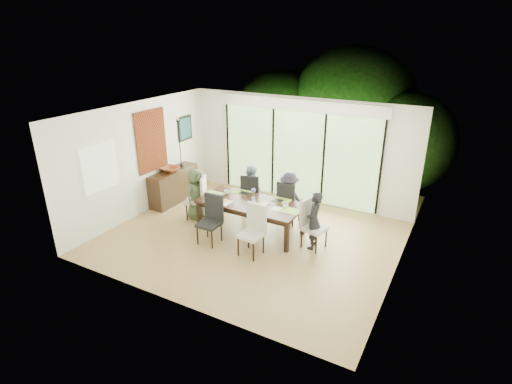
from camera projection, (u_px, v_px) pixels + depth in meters
The scene contains 62 objects.
floor at pixel (250, 239), 8.65m from camera, with size 6.00×5.00×0.01m, color olive.
ceiling at pixel (250, 114), 7.63m from camera, with size 6.00×5.00×0.01m, color white.
wall_back at pixel (298, 150), 10.18m from camera, with size 6.00×0.02×2.70m, color white.
wall_front at pixel (169, 231), 6.10m from camera, with size 6.00×0.02×2.70m, color beige.
wall_left at pixel (140, 159), 9.48m from camera, with size 0.02×5.00×2.70m, color white.
wall_right at pixel (404, 210), 6.80m from camera, with size 0.02×5.00×2.70m, color silver.
glass_doors at pixel (298, 156), 10.20m from camera, with size 4.20×0.02×2.30m, color #598C3F.
blinds_header at pixel (300, 105), 9.70m from camera, with size 4.40×0.06×0.28m, color white.
mullion_a at pixel (228, 146), 11.13m from camera, with size 0.05×0.04×2.30m, color black.
mullion_b at pixel (273, 152), 10.50m from camera, with size 0.05×0.04×2.30m, color black.
mullion_c at pixel (323, 160), 9.88m from camera, with size 0.05×0.04×2.30m, color black.
mullion_d at pixel (381, 169), 9.26m from camera, with size 0.05×0.04×2.30m, color black.
side_window at pixel (100, 167), 8.43m from camera, with size 0.02×0.90×1.00m, color #8CAD7F.
deck at pixel (309, 190), 11.43m from camera, with size 6.00×1.80×0.10m, color brown.
rail_top at pixel (320, 162), 11.85m from camera, with size 6.00×0.08×0.06m, color brown.
foliage_left at pixel (280, 120), 13.13m from camera, with size 3.20×3.20×3.20m, color #14380F.
foliage_mid at pixel (352, 112), 12.50m from camera, with size 4.00×4.00×4.00m, color #14380F.
foliage_right at pixel (405, 142), 11.26m from camera, with size 2.80×2.80×2.80m, color #14380F.
foliage_far at pixel (329, 111), 13.58m from camera, with size 3.60×3.60×3.60m, color #14380F.
table_top at pixel (250, 203), 8.71m from camera, with size 2.28×1.05×0.06m, color black.
table_apron at pixel (250, 207), 8.74m from camera, with size 2.09×0.86×0.10m, color black.
table_leg_fl at pixel (199, 215), 8.97m from camera, with size 0.09×0.09×0.66m, color black.
table_leg_fr at pixel (287, 237), 8.01m from camera, with size 0.09×0.09×0.66m, color black.
table_leg_bl at pixel (220, 202), 9.67m from camera, with size 0.09×0.09×0.66m, color black.
table_leg_br at pixel (303, 221), 8.71m from camera, with size 0.09×0.09×0.66m, color black.
chair_left_end at pixel (195, 197), 9.44m from camera, with size 0.44×0.44×1.05m, color silver, non-canonical shape.
chair_right_end at pixel (315, 225), 8.10m from camera, with size 0.44×0.44×1.05m, color beige, non-canonical shape.
chair_far_left at pixel (251, 193), 9.66m from camera, with size 0.44×0.44×1.05m, color black, non-canonical shape.
chair_far_right at pixel (289, 201), 9.21m from camera, with size 0.44×0.44×1.05m, color black, non-canonical shape.
chair_near_left at pixel (209, 220), 8.28m from camera, with size 0.44×0.44×1.05m, color black, non-canonical shape.
chair_near_right at pixel (251, 231), 7.84m from camera, with size 0.44×0.44×1.05m, color beige, non-canonical shape.
person_left_end at pixel (196, 194), 9.39m from camera, with size 0.57×0.36×1.23m, color #3F5136.
person_right_end at pixel (314, 221), 8.08m from camera, with size 0.57×0.36×1.23m, color black.
person_far_left at pixel (251, 190), 9.61m from camera, with size 0.57×0.36×1.23m, color #7184A3.
person_far_right at pixel (289, 198), 9.16m from camera, with size 0.57×0.36×1.23m, color #262031.
placemat_left at pixel (214, 194), 9.12m from camera, with size 0.42×0.30×0.01m, color #92AE3E.
placemat_right at pixel (290, 211), 8.27m from camera, with size 0.42×0.30×0.01m, color #91C747.
placemat_far_l at pixel (242, 192), 9.22m from camera, with size 0.42×0.30×0.01m, color #87B340.
placemat_far_r at pixel (281, 200), 8.78m from camera, with size 0.42×0.30×0.01m, color olive.
placemat_paper at pixel (222, 202), 8.70m from camera, with size 0.42×0.30×0.01m, color white.
tablet_far_l at pixel (245, 193), 9.13m from camera, with size 0.25×0.17×0.01m, color black.
tablet_far_r at pixel (278, 200), 8.75m from camera, with size 0.23×0.16×0.01m, color black.
papers at pixel (278, 209), 8.34m from camera, with size 0.29×0.21×0.00m, color white.
platter_base at pixel (222, 201), 8.69m from camera, with size 0.25×0.25×0.02m, color white.
platter_snacks at pixel (222, 201), 8.68m from camera, with size 0.19×0.19×0.01m, color orange.
vase at pixel (253, 199), 8.69m from camera, with size 0.08×0.08×0.11m, color silver.
hyacinth_stems at pixel (253, 194), 8.65m from camera, with size 0.04×0.04×0.15m, color #337226.
hyacinth_blooms at pixel (253, 190), 8.61m from camera, with size 0.10×0.10×0.10m, color #544DC1.
laptop at pixel (215, 196), 8.99m from camera, with size 0.31×0.20×0.02m, color silver.
cup_a at pixel (227, 192), 9.11m from camera, with size 0.12×0.12×0.09m, color white.
cup_b at pixel (254, 203), 8.53m from camera, with size 0.10×0.10×0.09m, color white.
cup_c at pixel (286, 206), 8.41m from camera, with size 0.12×0.12×0.09m, color white.
book at pixel (262, 203), 8.62m from camera, with size 0.16×0.21×0.02m, color white.
sideboard at pixel (174, 186), 10.39m from camera, with size 0.43×1.52×0.86m, color black.
bowl at pixel (170, 169), 10.13m from camera, with size 0.45×0.45×0.11m, color brown.
candlestick_base at pixel (181, 166), 10.51m from camera, with size 0.10×0.10×0.04m, color black.
candlestick_shaft at pixel (180, 144), 10.28m from camera, with size 0.02×0.02×1.19m, color black.
candlestick_pan at pixel (178, 121), 10.06m from camera, with size 0.10×0.10×0.03m, color black.
candle at pixel (178, 119), 10.04m from camera, with size 0.03×0.03×0.10m, color silver.
tapestry at pixel (151, 141), 9.65m from camera, with size 0.02×1.00×1.50m, color #923515.
art_frame at pixel (185, 128), 10.69m from camera, with size 0.03×0.55×0.65m, color black.
art_canvas at pixel (185, 128), 10.68m from camera, with size 0.01×0.45×0.55m, color #184A4E.
Camera 1 is at (3.77, -6.63, 4.20)m, focal length 28.00 mm.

